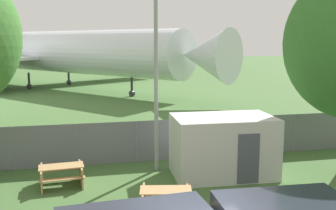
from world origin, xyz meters
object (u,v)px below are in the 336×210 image
(picnic_bench_open_grass, at_px, (62,173))
(portable_cabin, at_px, (223,146))
(picnic_bench_near_cabin, at_px, (166,198))
(airplane, at_px, (55,52))

(picnic_bench_open_grass, bearing_deg, portable_cabin, -1.55)
(portable_cabin, bearing_deg, picnic_bench_near_cabin, -132.80)
(airplane, bearing_deg, picnic_bench_near_cabin, -31.67)
(airplane, distance_m, portable_cabin, 33.09)
(picnic_bench_near_cabin, relative_size, picnic_bench_open_grass, 1.08)
(portable_cabin, relative_size, picnic_bench_open_grass, 2.34)
(airplane, relative_size, portable_cabin, 9.15)
(picnic_bench_near_cabin, height_order, picnic_bench_open_grass, same)
(portable_cabin, xyz_separation_m, picnic_bench_open_grass, (-6.23, 0.17, -0.72))
(picnic_bench_near_cabin, bearing_deg, picnic_bench_open_grass, 136.51)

